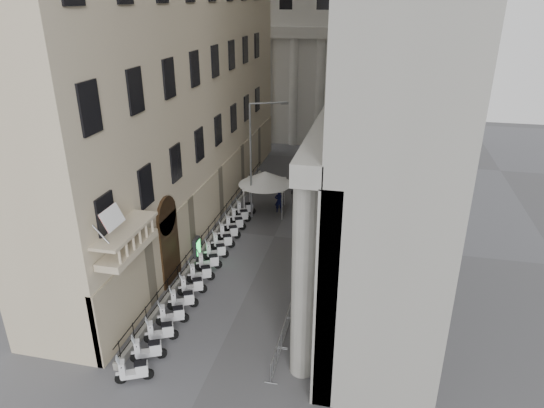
{
  "coord_description": "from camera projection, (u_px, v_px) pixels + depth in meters",
  "views": [
    {
      "loc": [
        6.77,
        -11.81,
        16.26
      ],
      "look_at": [
        0.8,
        14.83,
        4.5
      ],
      "focal_mm": 32.0,
      "sensor_mm": 36.0,
      "label": 1
    }
  ],
  "objects": [
    {
      "name": "scooter_10",
      "position": [
        229.0,
        239.0,
        35.17
      ],
      "size": [
        1.5,
        1.11,
        1.5
      ],
      "primitive_type": null,
      "rotation": [
        0.0,
        0.0,
        2.02
      ],
      "color": "silver",
      "rests_on": "ground"
    },
    {
      "name": "barrier_0",
      "position": [
        276.0,
        366.0,
        23.15
      ],
      "size": [
        0.6,
        2.4,
        1.1
      ],
      "primitive_type": null,
      "color": "#AAADB2",
      "rests_on": "ground"
    },
    {
      "name": "scooter_11",
      "position": [
        235.0,
        230.0,
        36.47
      ],
      "size": [
        1.5,
        1.11,
        1.5
      ],
      "primitive_type": null,
      "rotation": [
        0.0,
        0.0,
        2.02
      ],
      "color": "silver",
      "rests_on": "ground"
    },
    {
      "name": "barrier_6",
      "position": [
        318.0,
        230.0,
        36.59
      ],
      "size": [
        0.6,
        2.4,
        1.1
      ],
      "primitive_type": null,
      "color": "#AAADB2",
      "rests_on": "ground"
    },
    {
      "name": "pedestrian_b",
      "position": [
        295.0,
        195.0,
        40.67
      ],
      "size": [
        1.08,
        1.05,
        1.76
      ],
      "primitive_type": "imported",
      "rotation": [
        0.0,
        0.0,
        2.48
      ],
      "color": "black",
      "rests_on": "ground"
    },
    {
      "name": "scooter_4",
      "position": [
        184.0,
        308.0,
        27.41
      ],
      "size": [
        1.5,
        1.11,
        1.5
      ],
      "primitive_type": null,
      "rotation": [
        0.0,
        0.0,
        2.02
      ],
      "color": "silver",
      "rests_on": "ground"
    },
    {
      "name": "security_tent",
      "position": [
        267.0,
        179.0,
        38.38
      ],
      "size": [
        4.27,
        4.27,
        3.47
      ],
      "color": "silver",
      "rests_on": "ground"
    },
    {
      "name": "street_lamp",
      "position": [
        256.0,
        151.0,
        36.66
      ],
      "size": [
        2.77,
        1.36,
        9.1
      ],
      "rotation": [
        0.0,
        0.0,
        0.42
      ],
      "color": "gray",
      "rests_on": "ground"
    },
    {
      "name": "scooter_1",
      "position": [
        150.0,
        360.0,
        23.53
      ],
      "size": [
        1.5,
        1.11,
        1.5
      ],
      "primitive_type": null,
      "rotation": [
        0.0,
        0.0,
        2.02
      ],
      "color": "silver",
      "rests_on": "ground"
    },
    {
      "name": "scooter_13",
      "position": [
        245.0,
        215.0,
        39.06
      ],
      "size": [
        1.5,
        1.11,
        1.5
      ],
      "primitive_type": null,
      "rotation": [
        0.0,
        0.0,
        2.02
      ],
      "color": "silver",
      "rests_on": "ground"
    },
    {
      "name": "scooter_6",
      "position": [
        201.0,
        281.0,
        30.0
      ],
      "size": [
        1.5,
        1.11,
        1.5
      ],
      "primitive_type": null,
      "rotation": [
        0.0,
        0.0,
        2.02
      ],
      "color": "silver",
      "rests_on": "ground"
    },
    {
      "name": "info_kiosk",
      "position": [
        197.0,
        250.0,
        31.86
      ],
      "size": [
        0.29,
        0.83,
        1.74
      ],
      "rotation": [
        0.0,
        0.0,
        0.02
      ],
      "color": "black",
      "rests_on": "ground"
    },
    {
      "name": "far_building",
      "position": [
        328.0,
        8.0,
        55.46
      ],
      "size": [
        22.0,
        10.0,
        30.0
      ],
      "primitive_type": "cube",
      "color": "beige",
      "rests_on": "ground"
    },
    {
      "name": "flag",
      "position": [
        132.0,
        358.0,
        23.66
      ],
      "size": [
        1.0,
        1.4,
        8.2
      ],
      "primitive_type": null,
      "color": "#9E0C11",
      "rests_on": "ground"
    },
    {
      "name": "scooter_2",
      "position": [
        162.0,
        341.0,
        24.82
      ],
      "size": [
        1.5,
        1.11,
        1.5
      ],
      "primitive_type": null,
      "rotation": [
        0.0,
        0.0,
        2.02
      ],
      "color": "silver",
      "rests_on": "ground"
    },
    {
      "name": "barrier_4",
      "position": [
        308.0,
        262.0,
        32.11
      ],
      "size": [
        0.6,
        2.4,
        1.1
      ],
      "primitive_type": null,
      "color": "#AAADB2",
      "rests_on": "ground"
    },
    {
      "name": "scooter_5",
      "position": [
        193.0,
        294.0,
        28.7
      ],
      "size": [
        1.5,
        1.11,
        1.5
      ],
      "primitive_type": null,
      "rotation": [
        0.0,
        0.0,
        2.02
      ],
      "color": "silver",
      "rests_on": "ground"
    },
    {
      "name": "scooter_9",
      "position": [
        223.0,
        248.0,
        33.88
      ],
      "size": [
        1.5,
        1.11,
        1.5
      ],
      "primitive_type": null,
      "rotation": [
        0.0,
        0.0,
        2.02
      ],
      "color": "silver",
      "rests_on": "ground"
    },
    {
      "name": "pedestrian_c",
      "position": [
        298.0,
        168.0,
        46.64
      ],
      "size": [
        1.06,
        0.8,
        1.96
      ],
      "primitive_type": "imported",
      "rotation": [
        0.0,
        0.0,
        3.34
      ],
      "color": "black",
      "rests_on": "ground"
    },
    {
      "name": "scooter_12",
      "position": [
        240.0,
        222.0,
        37.76
      ],
      "size": [
        1.5,
        1.11,
        1.5
      ],
      "primitive_type": null,
      "rotation": [
        0.0,
        0.0,
        2.02
      ],
      "color": "silver",
      "rests_on": "ground"
    },
    {
      "name": "iron_fence",
      "position": [
        213.0,
        238.0,
        35.37
      ],
      "size": [
        0.3,
        28.0,
        1.4
      ],
      "primitive_type": null,
      "color": "black",
      "rests_on": "ground"
    },
    {
      "name": "scooter_7",
      "position": [
        209.0,
        269.0,
        31.29
      ],
      "size": [
        1.5,
        1.11,
        1.5
      ],
      "primitive_type": null,
      "rotation": [
        0.0,
        0.0,
        2.02
      ],
      "color": "silver",
      "rests_on": "ground"
    },
    {
      "name": "pedestrian_a",
      "position": [
        279.0,
        201.0,
        39.18
      ],
      "size": [
        0.74,
        0.52,
        1.93
      ],
      "primitive_type": "imported",
      "rotation": [
        0.0,
        0.0,
        3.23
      ],
      "color": "black",
      "rests_on": "ground"
    },
    {
      "name": "barrier_1",
      "position": [
        286.0,
        333.0,
        25.39
      ],
      "size": [
        0.6,
        2.4,
        1.1
      ],
      "primitive_type": null,
      "color": "#AAADB2",
      "rests_on": "ground"
    },
    {
      "name": "barrier_2",
      "position": [
        295.0,
        306.0,
        27.63
      ],
      "size": [
        0.6,
        2.4,
        1.1
      ],
      "primitive_type": null,
      "color": "#AAADB2",
      "rests_on": "ground"
    },
    {
      "name": "scooter_0",
      "position": [
        136.0,
        381.0,
        22.23
      ],
      "size": [
        1.5,
        1.11,
        1.5
      ],
      "primitive_type": null,
      "rotation": [
        0.0,
        0.0,
        2.02
      ],
      "color": "silver",
      "rests_on": "ground"
    },
    {
      "name": "scooter_3",
      "position": [
        173.0,
        324.0,
        26.12
      ],
      "size": [
        1.5,
        1.11,
        1.5
      ],
      "primitive_type": null,
      "rotation": [
        0.0,
        0.0,
        2.02
      ],
      "color": "silver",
      "rests_on": "ground"
    },
    {
      "name": "barrier_5",
      "position": [
        313.0,
        245.0,
        34.35
      ],
      "size": [
        0.6,
        2.4,
        1.1
      ],
      "primitive_type": null,
      "color": "#AAADB2",
      "rests_on": "ground"
    },
    {
      "name": "barrier_3",
      "position": [
        302.0,
        282.0,
        29.87
      ],
      "size": [
        0.6,
        2.4,
        1.1
      ],
      "primitive_type": null,
      "color": "#AAADB2",
      "rests_on": "ground"
    },
    {
      "name": "scooter_8",
      "position": [
        216.0,
        258.0,
        32.59
      ],
      "size": [
        1.5,
        1.11,
        1.5
      ],
      "primitive_type": null,
      "rotation": [
        0.0,
        0.0,
        2.02
      ],
      "color": "silver",
      "rests_on": "ground"
    },
    {
      "name": "barrier_7",
      "position": [
        322.0,
        216.0,
        38.83
      ],
      "size": [
        0.6,
        2.4,
        1.1
      ],
      "primitive_type": null,
      "color": "#AAADB2",
      "rests_on": "ground"
    },
    {
      "name": "blue_awning",
      "position": [
        340.0,
        205.0,
        40.85
      ],
      "size": [
        1.6,
        3.0,
        3.0
      ],
      "primitive_type": null,
      "color": "navy",
      "rests_on": "ground"
    }
  ]
}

